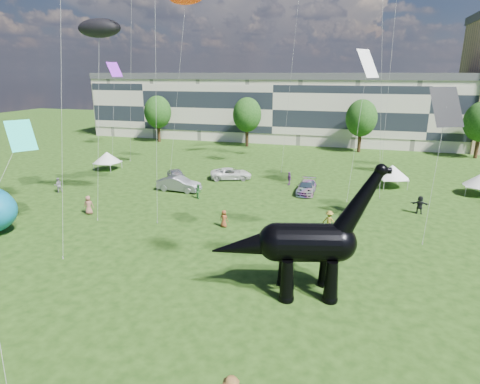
# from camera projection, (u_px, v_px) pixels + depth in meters

# --- Properties ---
(ground) EXTENTS (220.00, 220.00, 0.00)m
(ground) POSITION_uv_depth(u_px,v_px,m) (201.00, 316.00, 22.56)
(ground) COLOR #16330C
(ground) RESTS_ON ground
(terrace_row) EXTENTS (78.00, 11.00, 12.00)m
(terrace_row) POSITION_uv_depth(u_px,v_px,m) (278.00, 110.00, 80.00)
(terrace_row) COLOR beige
(terrace_row) RESTS_ON ground
(tree_far_left) EXTENTS (5.20, 5.20, 9.44)m
(tree_far_left) POSITION_uv_depth(u_px,v_px,m) (158.00, 109.00, 77.59)
(tree_far_left) COLOR #382314
(tree_far_left) RESTS_ON ground
(tree_mid_left) EXTENTS (5.20, 5.20, 9.44)m
(tree_mid_left) POSITION_uv_depth(u_px,v_px,m) (247.00, 112.00, 72.72)
(tree_mid_left) COLOR #382314
(tree_mid_left) RESTS_ON ground
(tree_mid_right) EXTENTS (5.20, 5.20, 9.44)m
(tree_mid_right) POSITION_uv_depth(u_px,v_px,m) (362.00, 115.00, 67.31)
(tree_mid_right) COLOR #382314
(tree_mid_right) RESTS_ON ground
(dinosaur_sculpture) EXTENTS (10.49, 4.15, 8.58)m
(dinosaur_sculpture) POSITION_uv_depth(u_px,v_px,m) (301.00, 244.00, 24.08)
(dinosaur_sculpture) COLOR black
(dinosaur_sculpture) RESTS_ON ground
(car_silver) EXTENTS (4.39, 5.15, 1.67)m
(car_silver) POSITION_uv_depth(u_px,v_px,m) (177.00, 176.00, 49.55)
(car_silver) COLOR #B5B7BB
(car_silver) RESTS_ON ground
(car_grey) EXTENTS (5.15, 2.01, 1.67)m
(car_grey) POSITION_uv_depth(u_px,v_px,m) (179.00, 184.00, 46.14)
(car_grey) COLOR gray
(car_grey) RESTS_ON ground
(car_white) EXTENTS (5.74, 4.03, 1.46)m
(car_white) POSITION_uv_depth(u_px,v_px,m) (231.00, 174.00, 51.29)
(car_white) COLOR silver
(car_white) RESTS_ON ground
(car_dark) EXTENTS (1.95, 4.76, 1.38)m
(car_dark) POSITION_uv_depth(u_px,v_px,m) (307.00, 187.00, 45.41)
(car_dark) COLOR #595960
(car_dark) RESTS_ON ground
(gazebo_near) EXTENTS (4.85, 4.85, 2.67)m
(gazebo_near) POSITION_uv_depth(u_px,v_px,m) (392.00, 172.00, 47.58)
(gazebo_near) COLOR white
(gazebo_near) RESTS_ON ground
(gazebo_left) EXTENTS (3.74, 3.74, 2.55)m
(gazebo_left) POSITION_uv_depth(u_px,v_px,m) (107.00, 157.00, 56.00)
(gazebo_left) COLOR silver
(gazebo_left) RESTS_ON ground
(visitors) EXTENTS (47.11, 39.21, 1.87)m
(visitors) POSITION_uv_depth(u_px,v_px,m) (266.00, 216.00, 35.76)
(visitors) COLOR navy
(visitors) RESTS_ON ground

